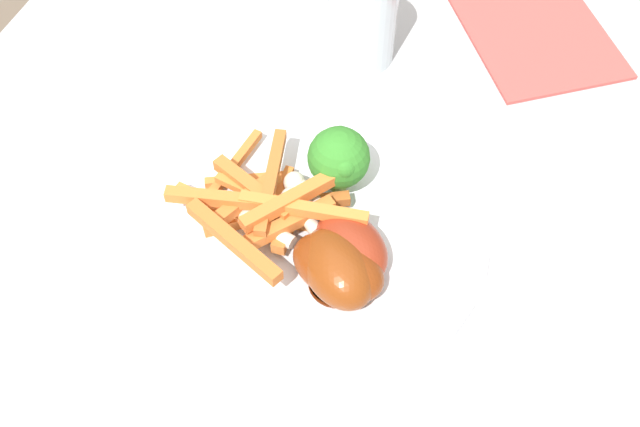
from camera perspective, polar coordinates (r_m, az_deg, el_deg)
dining_table at (r=0.76m, az=0.17°, el=-3.38°), size 1.28×0.79×0.72m
dinner_plate at (r=0.66m, az=-0.00°, el=-1.33°), size 0.29×0.29×0.01m
broccoli_floret_front at (r=0.65m, az=1.42°, el=4.19°), size 0.06×0.05×0.06m
carrot_fries_pile at (r=0.64m, az=-4.28°, el=0.61°), size 0.16×0.17×0.04m
chicken_drumstick_near at (r=0.61m, az=1.07°, el=-3.79°), size 0.11×0.11×0.04m
chicken_drumstick_far at (r=0.62m, az=1.99°, el=-2.13°), size 0.10×0.12×0.04m
chicken_drumstick_extra at (r=0.61m, az=0.91°, el=-3.76°), size 0.07×0.14×0.04m
water_glass at (r=0.78m, az=3.13°, el=14.42°), size 0.07×0.07×0.10m
napkin at (r=0.86m, az=15.74°, el=12.59°), size 0.22×0.21×0.00m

